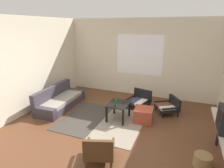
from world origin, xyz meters
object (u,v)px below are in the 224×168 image
at_px(armchair_corner, 169,106).
at_px(wicker_basket, 202,161).
at_px(armchair_striped_foreground, 99,150).
at_px(glass_bottle, 116,103).
at_px(coffee_table, 118,107).
at_px(armchair_by_window, 140,100).
at_px(ottoman_orange, 143,115).
at_px(couch, 60,101).

relative_size(armchair_corner, wicker_basket, 2.47).
xyz_separation_m(armchair_striped_foreground, glass_bottle, (-0.27, 1.53, 0.29)).
distance_m(coffee_table, armchair_corner, 1.52).
height_order(armchair_by_window, armchair_corner, armchair_by_window).
relative_size(glass_bottle, wicker_basket, 0.78).
bearing_deg(armchair_by_window, wicker_basket, -51.68).
bearing_deg(armchair_by_window, ottoman_orange, -69.87).
distance_m(ottoman_orange, glass_bottle, 0.83).
relative_size(armchair_corner, ottoman_orange, 1.63).
relative_size(coffee_table, wicker_basket, 2.03).
relative_size(coffee_table, armchair_by_window, 0.86).
distance_m(coffee_table, wicker_basket, 2.32).
relative_size(couch, armchair_by_window, 2.51).
bearing_deg(armchair_by_window, glass_bottle, -106.29).
bearing_deg(ottoman_orange, glass_bottle, -154.21).
xyz_separation_m(armchair_corner, glass_bottle, (-1.24, -1.06, 0.33)).
bearing_deg(coffee_table, armchair_striped_foreground, -81.53).
bearing_deg(glass_bottle, armchair_corner, 40.57).
height_order(ottoman_orange, glass_bottle, glass_bottle).
relative_size(armchair_striped_foreground, glass_bottle, 2.79).
bearing_deg(glass_bottle, couch, 172.28).
bearing_deg(armchair_corner, armchair_striped_foreground, -110.61).
xyz_separation_m(coffee_table, ottoman_orange, (0.66, 0.14, -0.18)).
bearing_deg(armchair_striped_foreground, armchair_by_window, 88.26).
bearing_deg(armchair_striped_foreground, armchair_corner, 69.39).
bearing_deg(armchair_corner, armchair_by_window, 171.56).
height_order(couch, armchair_striped_foreground, couch).
bearing_deg(ottoman_orange, wicker_basket, -42.67).
relative_size(armchair_by_window, armchair_striped_foreground, 1.07).
bearing_deg(couch, glass_bottle, -7.72).
height_order(coffee_table, glass_bottle, glass_bottle).
bearing_deg(couch, wicker_basket, -16.66).
xyz_separation_m(armchair_by_window, glass_bottle, (-0.35, -1.19, 0.33)).
bearing_deg(wicker_basket, ottoman_orange, 137.33).
relative_size(coffee_table, glass_bottle, 2.59).
xyz_separation_m(couch, glass_bottle, (1.97, -0.27, 0.36)).
distance_m(coffee_table, glass_bottle, 0.26).
bearing_deg(wicker_basket, armchair_corner, 111.59).
distance_m(armchair_by_window, ottoman_orange, 0.93).
bearing_deg(coffee_table, armchair_corner, 35.64).
bearing_deg(coffee_table, wicker_basket, -28.88).
bearing_deg(armchair_by_window, armchair_corner, -8.44).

